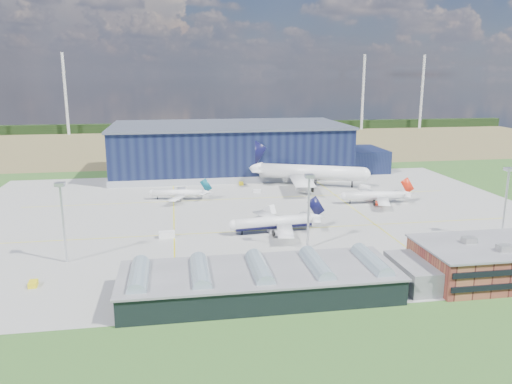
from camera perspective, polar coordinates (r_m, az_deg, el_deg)
name	(u,v)px	position (r m, az deg, el deg)	size (l,w,h in m)	color
ground	(259,222)	(179.17, 0.30, -3.45)	(600.00, 600.00, 0.00)	#2F5921
apron	(254,214)	(188.63, -0.21, -2.57)	(220.00, 160.00, 0.08)	gray
farmland	(211,142)	(393.61, -5.11, 5.70)	(600.00, 220.00, 0.01)	olive
treeline	(205,127)	(472.43, -5.87, 7.43)	(600.00, 8.00, 8.00)	black
hangar	(234,151)	(268.83, -2.51, 4.72)	(145.00, 62.00, 26.10)	#0F1534
ops_building	(507,260)	(145.37, 26.76, -6.97)	(46.00, 23.00, 10.90)	maroon
glass_concourse	(274,280)	(121.27, 2.08, -9.98)	(78.00, 23.00, 8.60)	black
light_mast_west	(62,209)	(147.09, -21.29, -1.87)	(2.60, 2.60, 23.00)	silver
light_mast_center	(309,199)	(148.92, 6.05, -0.84)	(2.60, 2.60, 23.00)	silver
light_mast_east	(507,191)	(177.35, 26.75, 0.08)	(2.60, 2.60, 23.00)	silver
airliner_navy	(273,216)	(166.15, 2.00, -2.78)	(34.42, 33.67, 11.22)	white
airliner_red	(374,191)	(208.93, 13.36, 0.08)	(31.65, 30.96, 10.32)	white
airliner_widebody	(311,165)	(236.55, 6.30, 3.11)	(62.08, 60.73, 20.24)	white
airliner_regional	(178,189)	(212.20, -8.95, 0.29)	(27.43, 26.83, 8.94)	white
gse_tug_a	(33,284)	(138.03, -24.12, -9.57)	(2.04, 3.33, 1.39)	yellow
gse_tug_b	(320,266)	(138.56, 7.27, -8.42)	(1.81, 2.71, 1.17)	yellow
gse_van_a	(167,235)	(164.28, -10.15, -4.82)	(2.22, 5.09, 2.22)	white
gse_cart_a	(272,230)	(167.43, 1.81, -4.41)	(2.18, 3.26, 1.41)	white
gse_van_b	(365,188)	(233.60, 12.33, 0.49)	(2.19, 4.78, 2.19)	white
gse_tug_c	(241,184)	(238.69, -1.71, 0.97)	(2.02, 3.24, 1.42)	yellow
gse_cart_b	(257,191)	(223.04, 0.14, 0.11)	(2.26, 3.38, 1.47)	white
gse_van_c	(394,259)	(145.70, 15.50, -7.41)	(2.55, 5.32, 2.55)	white
airstair	(269,214)	(183.32, 1.51, -2.51)	(2.13, 5.33, 3.41)	white
car_a	(369,266)	(141.09, 12.78, -8.25)	(1.35, 3.35, 1.14)	#99999E
car_b	(276,272)	(133.83, 2.28, -9.09)	(1.36, 3.91, 1.29)	#99999E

